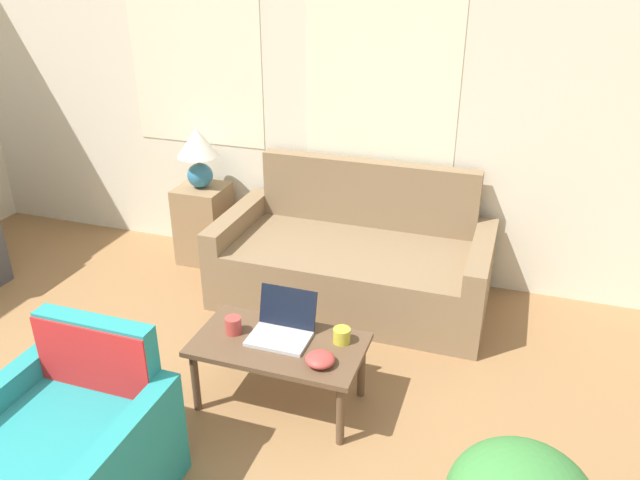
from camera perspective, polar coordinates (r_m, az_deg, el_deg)
wall_back at (r=4.76m, az=-2.15°, el=12.77°), size 6.83×0.06×2.60m
couch at (r=4.51m, az=3.15°, el=-2.01°), size 1.90×0.93×0.93m
armchair at (r=3.17m, az=-22.09°, el=-17.94°), size 0.80×0.82×0.81m
side_table at (r=5.10m, az=-10.53°, el=1.50°), size 0.37×0.37×0.63m
table_lamp at (r=4.89m, az=-11.10°, el=8.00°), size 0.32×0.32×0.47m
coffee_table at (r=3.45m, az=-3.78°, el=-9.99°), size 0.93×0.51×0.40m
laptop at (r=3.45m, az=-3.46°, el=-7.92°), size 0.33×0.29×0.24m
cup_navy at (r=3.40m, az=2.00°, el=-8.71°), size 0.09×0.09×0.08m
cup_yellow at (r=3.50m, az=-7.92°, el=-7.73°), size 0.09×0.09×0.10m
snack_bowl at (r=3.24m, az=0.01°, el=-10.84°), size 0.15×0.15×0.06m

